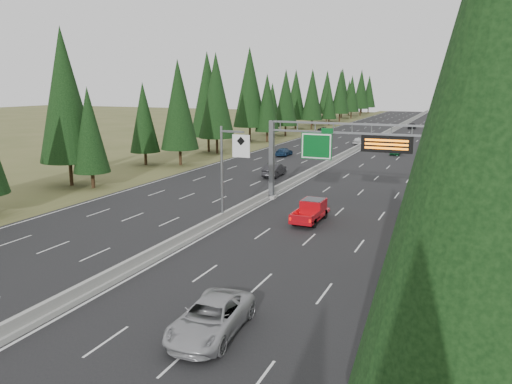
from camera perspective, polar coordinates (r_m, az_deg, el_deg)
road at (r=93.08m, az=12.00°, el=4.98°), size 32.00×260.00×0.08m
shoulder_right at (r=91.21m, az=23.03°, el=4.12°), size 3.60×260.00×0.06m
shoulder_left at (r=98.20m, az=1.75°, el=5.60°), size 3.60×260.00×0.06m
median_barrier at (r=93.04m, az=12.01°, el=5.21°), size 0.70×260.00×0.85m
sign_gantry at (r=46.80m, az=11.56°, el=4.51°), size 16.75×0.98×7.80m
hov_sign_pole at (r=40.32m, az=-3.21°, el=2.74°), size 2.80×0.50×8.00m
tree_row_right at (r=88.75m, az=26.18°, el=9.94°), size 12.29×242.04×18.86m
tree_row_left at (r=93.05m, az=-2.22°, el=10.74°), size 10.98×243.04×18.60m
silver_minivan at (r=23.66m, az=-5.18°, el=-14.13°), size 3.07×5.90×1.59m
red_pickup at (r=42.22m, az=6.40°, el=-1.98°), size 1.92×5.38×1.75m
car_ahead_green at (r=84.75m, az=15.68°, el=4.58°), size 1.61×3.91×1.33m
car_ahead_dkred at (r=65.62m, az=19.78°, el=2.23°), size 1.58×4.29×1.40m
car_ahead_dkgrey at (r=94.27m, az=20.97°, el=5.01°), size 2.52×5.28×1.49m
car_ahead_white at (r=106.30m, az=14.37°, el=6.16°), size 2.72×5.46×1.48m
car_ahead_far at (r=135.55m, az=17.39°, el=7.22°), size 1.78×4.41×1.50m
car_onc_near at (r=62.21m, az=2.12°, el=2.53°), size 2.02×5.02×1.62m
car_onc_blue at (r=80.41m, az=3.21°, el=4.61°), size 1.84×4.43×1.28m
car_onc_white at (r=97.67m, az=11.70°, el=5.76°), size 1.92×4.17×1.39m
car_onc_far at (r=121.45m, az=7.81°, el=7.09°), size 2.35×4.73×1.29m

